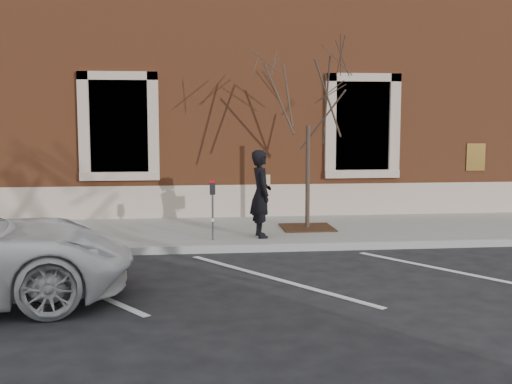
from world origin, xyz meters
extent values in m
plane|color=#28282B|center=(0.00, 0.00, 0.00)|extent=(120.00, 120.00, 0.00)
cube|color=#9A9990|center=(0.00, 1.75, 0.07)|extent=(40.00, 3.50, 0.15)
cube|color=#9E9E99|center=(0.00, -0.05, 0.07)|extent=(40.00, 0.12, 0.15)
cube|color=brown|center=(0.00, 7.75, 4.00)|extent=(40.00, 8.50, 8.00)
cube|color=#BAA48E|center=(0.00, 3.53, 0.55)|extent=(40.00, 0.06, 0.80)
cube|color=black|center=(-3.00, 3.65, 2.40)|extent=(1.40, 0.30, 2.20)
cube|color=#BAA48E|center=(-3.00, 3.48, 1.20)|extent=(1.90, 0.20, 0.20)
cube|color=black|center=(3.00, 3.65, 2.40)|extent=(1.40, 0.30, 2.20)
cube|color=#BAA48E|center=(3.00, 3.48, 1.20)|extent=(1.90, 0.20, 0.20)
imported|color=black|center=(0.11, 0.73, 1.05)|extent=(0.51, 0.70, 1.80)
cylinder|color=#595B60|center=(-0.89, 0.47, 0.61)|extent=(0.04, 0.04, 0.92)
cube|color=black|center=(-0.89, 0.47, 1.19)|extent=(0.11, 0.08, 0.24)
cube|color=red|center=(-0.89, 0.47, 1.34)|extent=(0.10, 0.08, 0.06)
cube|color=white|center=(-0.89, 0.43, 0.57)|extent=(0.05, 0.00, 0.06)
cube|color=#462616|center=(1.27, 1.66, 0.16)|extent=(1.13, 1.13, 0.03)
cylinder|color=#47362B|center=(1.27, 1.66, 1.29)|extent=(0.10, 0.10, 2.29)
camera|label=1|loc=(-1.41, -12.25, 2.58)|focal=45.00mm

